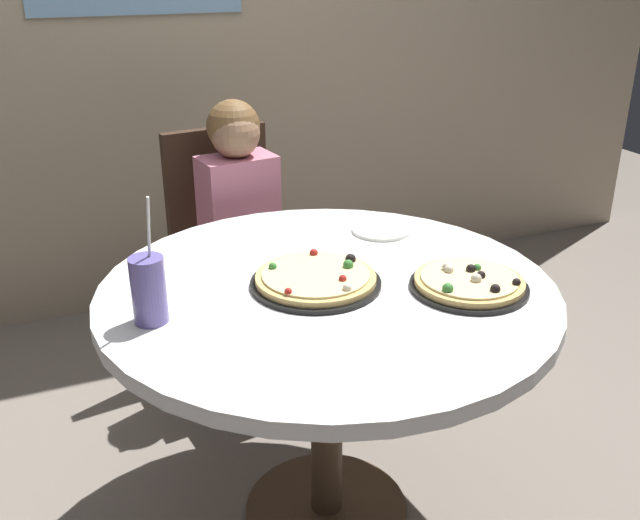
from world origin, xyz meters
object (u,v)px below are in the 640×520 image
object	(u,v)px
dining_table	(327,320)
soda_cup	(149,290)
diner_child	(250,271)
chair_wooden	(229,243)
pizza_cheese	(469,283)
plate_small	(381,230)
pizza_veggie	(316,279)

from	to	relation	value
dining_table	soda_cup	xyz separation A→B (m)	(-0.45, -0.02, 0.18)
soda_cup	diner_child	bearing A→B (deg)	58.15
diner_child	soda_cup	xyz separation A→B (m)	(-0.46, -0.75, 0.35)
chair_wooden	pizza_cheese	size ratio (longest dim) A/B	3.15
diner_child	soda_cup	world-z (taller)	diner_child
pizza_cheese	soda_cup	xyz separation A→B (m)	(-0.77, 0.14, 0.06)
dining_table	diner_child	size ratio (longest dim) A/B	1.09
dining_table	soda_cup	distance (m)	0.49
plate_small	diner_child	bearing A→B (deg)	123.69
pizza_veggie	plate_small	bearing A→B (deg)	39.90
chair_wooden	soda_cup	xyz separation A→B (m)	(-0.44, -0.93, 0.30)
diner_child	pizza_cheese	distance (m)	0.98
pizza_cheese	soda_cup	bearing A→B (deg)	169.80
pizza_veggie	pizza_cheese	size ratio (longest dim) A/B	1.12
chair_wooden	pizza_cheese	world-z (taller)	chair_wooden
dining_table	diner_child	distance (m)	0.74
pizza_veggie	soda_cup	size ratio (longest dim) A/B	1.10
pizza_cheese	plate_small	size ratio (longest dim) A/B	1.67
pizza_veggie	soda_cup	world-z (taller)	soda_cup
chair_wooden	plate_small	distance (m)	0.73
pizza_veggie	soda_cup	distance (m)	0.43
diner_child	plate_small	xyz separation A→B (m)	(0.29, -0.44, 0.27)
pizza_veggie	pizza_cheese	world-z (taller)	same
soda_cup	plate_small	bearing A→B (deg)	22.13
dining_table	plate_small	distance (m)	0.43
diner_child	pizza_veggie	size ratio (longest dim) A/B	3.20
pizza_veggie	plate_small	distance (m)	0.43
pizza_cheese	dining_table	bearing A→B (deg)	153.47
soda_cup	pizza_cheese	bearing A→B (deg)	-10.20
dining_table	pizza_veggie	distance (m)	0.12
plate_small	dining_table	bearing A→B (deg)	-136.60
dining_table	plate_small	xyz separation A→B (m)	(0.30, 0.29, 0.11)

